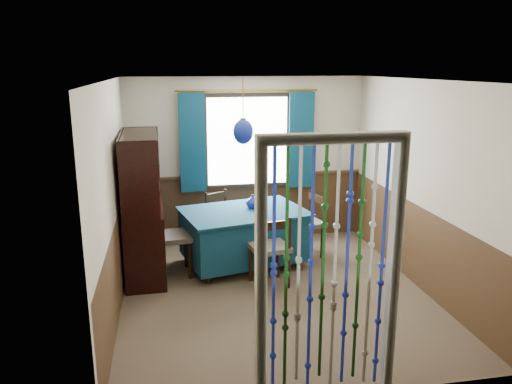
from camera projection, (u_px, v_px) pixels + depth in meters
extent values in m
plane|color=brown|center=(274.00, 292.00, 6.01)|extent=(4.00, 4.00, 0.00)
plane|color=silver|center=(276.00, 80.00, 5.39)|extent=(4.00, 4.00, 0.00)
plane|color=beige|center=(247.00, 160.00, 7.61)|extent=(3.60, 0.00, 3.60)
plane|color=beige|center=(332.00, 256.00, 3.79)|extent=(3.60, 0.00, 3.60)
plane|color=beige|center=(113.00, 199.00, 5.38)|extent=(0.00, 4.00, 4.00)
plane|color=beige|center=(421.00, 185.00, 6.01)|extent=(0.00, 4.00, 4.00)
plane|color=#472E1B|center=(247.00, 208.00, 7.78)|extent=(3.60, 0.00, 3.60)
plane|color=#472E1B|center=(328.00, 343.00, 3.99)|extent=(3.60, 0.00, 3.60)
plane|color=#472E1B|center=(119.00, 264.00, 5.57)|extent=(0.00, 4.00, 4.00)
plane|color=#472E1B|center=(415.00, 244.00, 6.19)|extent=(0.00, 4.00, 4.00)
cube|color=black|center=(247.00, 141.00, 7.48)|extent=(1.32, 0.12, 1.42)
cube|color=navy|center=(244.00, 235.00, 6.75)|extent=(1.73, 1.36, 0.62)
cube|color=navy|center=(244.00, 212.00, 6.67)|extent=(1.80, 1.43, 0.03)
cylinder|color=black|center=(208.00, 278.00, 6.25)|extent=(0.07, 0.07, 0.14)
cylinder|color=black|center=(299.00, 263.00, 6.73)|extent=(0.07, 0.07, 0.14)
cylinder|color=black|center=(191.00, 256.00, 6.95)|extent=(0.07, 0.07, 0.14)
cylinder|color=black|center=(274.00, 244.00, 7.43)|extent=(0.07, 0.07, 0.14)
cylinder|color=black|center=(260.00, 274.00, 5.96)|extent=(0.05, 0.05, 0.46)
cylinder|color=black|center=(289.00, 270.00, 6.08)|extent=(0.05, 0.05, 0.46)
cylinder|color=black|center=(251.00, 264.00, 6.27)|extent=(0.05, 0.05, 0.46)
cylinder|color=black|center=(278.00, 260.00, 6.40)|extent=(0.05, 0.05, 0.46)
cube|color=#5B5549|center=(269.00, 247.00, 6.11)|extent=(0.51, 0.50, 0.06)
cube|color=black|center=(275.00, 225.00, 5.86)|extent=(0.39, 0.10, 0.10)
cylinder|color=black|center=(260.00, 239.00, 5.83)|extent=(0.04, 0.04, 0.45)
cylinder|color=black|center=(290.00, 235.00, 5.95)|extent=(0.04, 0.04, 0.45)
cylinder|color=black|center=(226.00, 230.00, 7.61)|extent=(0.04, 0.04, 0.43)
cylinder|color=black|center=(208.00, 235.00, 7.40)|extent=(0.04, 0.04, 0.43)
cylinder|color=black|center=(239.00, 235.00, 7.37)|extent=(0.04, 0.04, 0.43)
cylinder|color=black|center=(220.00, 240.00, 7.16)|extent=(0.04, 0.04, 0.43)
cube|color=#5B5549|center=(223.00, 219.00, 7.32)|extent=(0.57, 0.56, 0.06)
cube|color=black|center=(216.00, 196.00, 7.38)|extent=(0.34, 0.21, 0.10)
cylinder|color=black|center=(226.00, 203.00, 7.51)|extent=(0.04, 0.04, 0.42)
cylinder|color=black|center=(206.00, 207.00, 7.30)|extent=(0.04, 0.04, 0.42)
cylinder|color=black|center=(158.00, 253.00, 6.62)|extent=(0.05, 0.05, 0.49)
cylinder|color=black|center=(160.00, 264.00, 6.25)|extent=(0.05, 0.05, 0.49)
cylinder|color=black|center=(186.00, 250.00, 6.71)|extent=(0.05, 0.05, 0.49)
cylinder|color=black|center=(190.00, 261.00, 6.34)|extent=(0.05, 0.05, 0.49)
cube|color=#5B5549|center=(173.00, 236.00, 6.41)|extent=(0.49, 0.51, 0.06)
cube|color=black|center=(156.00, 211.00, 6.27)|extent=(0.08, 0.42, 0.11)
cylinder|color=black|center=(155.00, 218.00, 6.49)|extent=(0.04, 0.04, 0.48)
cylinder|color=black|center=(158.00, 227.00, 6.13)|extent=(0.04, 0.04, 0.48)
cylinder|color=black|center=(322.00, 242.00, 7.04)|extent=(0.04, 0.04, 0.46)
cylinder|color=black|center=(308.00, 235.00, 7.36)|extent=(0.04, 0.04, 0.46)
cylinder|color=black|center=(301.00, 246.00, 6.89)|extent=(0.04, 0.04, 0.46)
cylinder|color=black|center=(288.00, 238.00, 7.21)|extent=(0.04, 0.04, 0.46)
cube|color=#5B5549|center=(305.00, 223.00, 7.06)|extent=(0.53, 0.54, 0.06)
cube|color=black|center=(317.00, 199.00, 7.06)|extent=(0.14, 0.39, 0.10)
cylinder|color=black|center=(324.00, 212.00, 6.93)|extent=(0.04, 0.04, 0.45)
cylinder|color=black|center=(310.00, 205.00, 7.25)|extent=(0.04, 0.04, 0.45)
cube|color=black|center=(145.00, 239.00, 6.51)|extent=(0.52, 1.42, 0.92)
cube|color=black|center=(139.00, 182.00, 5.64)|extent=(0.44, 0.06, 0.92)
cube|color=black|center=(143.00, 160.00, 6.92)|extent=(0.44, 0.06, 0.92)
cube|color=black|center=(139.00, 135.00, 6.17)|extent=(0.47, 1.42, 0.04)
cube|color=black|center=(123.00, 170.00, 6.24)|extent=(0.07, 1.39, 0.92)
cube|color=black|center=(144.00, 180.00, 6.32)|extent=(0.42, 1.34, 0.02)
cube|color=black|center=(143.00, 157.00, 6.25)|extent=(0.42, 1.34, 0.02)
cylinder|color=olive|center=(243.00, 105.00, 6.32)|extent=(0.01, 0.01, 0.67)
ellipsoid|color=navy|center=(243.00, 132.00, 6.41)|extent=(0.26, 0.26, 0.32)
cylinder|color=olive|center=(243.00, 119.00, 6.37)|extent=(0.08, 0.08, 0.03)
imported|color=navy|center=(252.00, 202.00, 6.77)|extent=(0.22, 0.22, 0.17)
imported|color=beige|center=(145.00, 182.00, 6.08)|extent=(0.25, 0.25, 0.05)
imported|color=beige|center=(147.00, 191.00, 6.69)|extent=(0.22, 0.22, 0.20)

